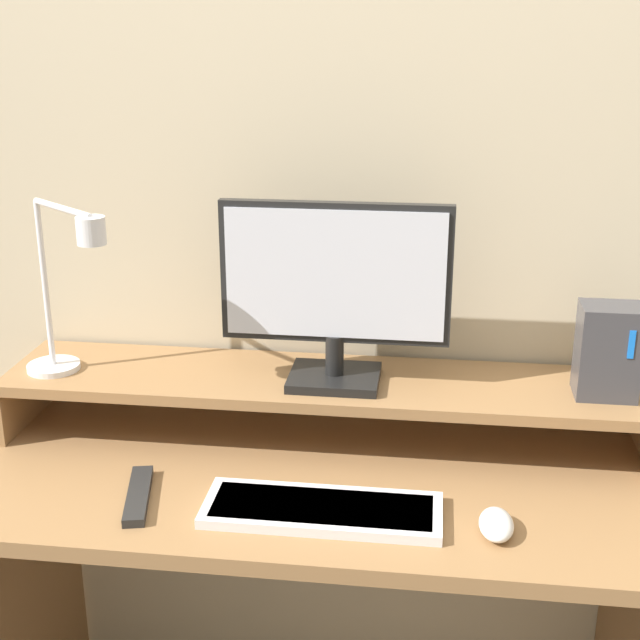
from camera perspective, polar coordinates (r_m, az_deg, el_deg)
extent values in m
cube|color=beige|center=(1.83, 0.93, 10.55)|extent=(6.00, 0.05, 2.50)
cube|color=olive|center=(1.70, -0.45, -10.28)|extent=(1.28, 0.58, 0.03)
cube|color=olive|center=(2.07, -18.78, -17.14)|extent=(0.03, 0.58, 0.67)
cube|color=olive|center=(1.99, -18.24, -4.61)|extent=(0.02, 0.26, 0.11)
cube|color=olive|center=(1.79, 0.25, -4.02)|extent=(1.28, 0.26, 0.02)
cube|color=black|center=(1.76, 0.93, -3.71)|extent=(0.18, 0.15, 0.02)
cylinder|color=black|center=(1.74, 0.94, -2.22)|extent=(0.04, 0.04, 0.08)
cube|color=black|center=(1.69, 0.99, 3.02)|extent=(0.44, 0.02, 0.27)
cube|color=silver|center=(1.68, 0.94, 2.92)|extent=(0.42, 0.01, 0.25)
cylinder|color=silver|center=(1.90, -16.67, -2.87)|extent=(0.11, 0.11, 0.01)
cylinder|color=silver|center=(1.84, -17.18, 2.17)|extent=(0.01, 0.01, 0.34)
cylinder|color=silver|center=(1.72, -16.19, 6.88)|extent=(0.16, 0.13, 0.01)
cylinder|color=silver|center=(1.64, -14.44, 5.57)|extent=(0.05, 0.05, 0.05)
cube|color=#3D3D42|center=(1.76, 17.94, -1.90)|extent=(0.11, 0.09, 0.18)
cube|color=#1972F2|center=(1.71, 19.32, -1.50)|extent=(0.01, 0.00, 0.05)
cube|color=silver|center=(1.57, 0.14, -12.08)|extent=(0.41, 0.15, 0.02)
cube|color=#AFAFB3|center=(1.57, 0.14, -11.91)|extent=(0.38, 0.12, 0.01)
ellipsoid|color=white|center=(1.54, 11.22, -12.71)|extent=(0.06, 0.10, 0.03)
cube|color=black|center=(1.65, -11.55, -10.94)|extent=(0.08, 0.19, 0.02)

